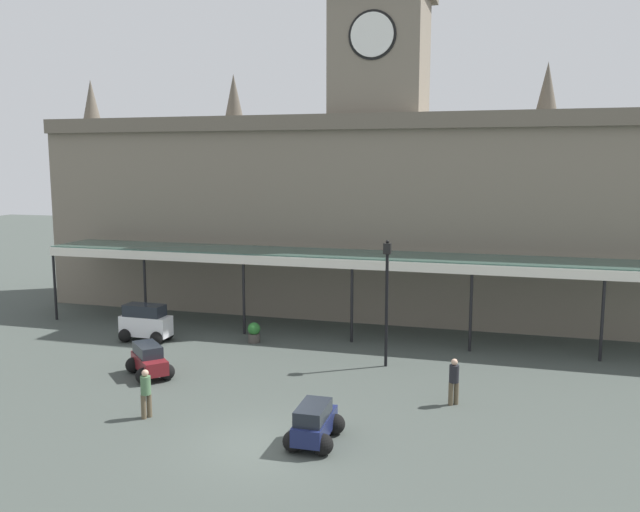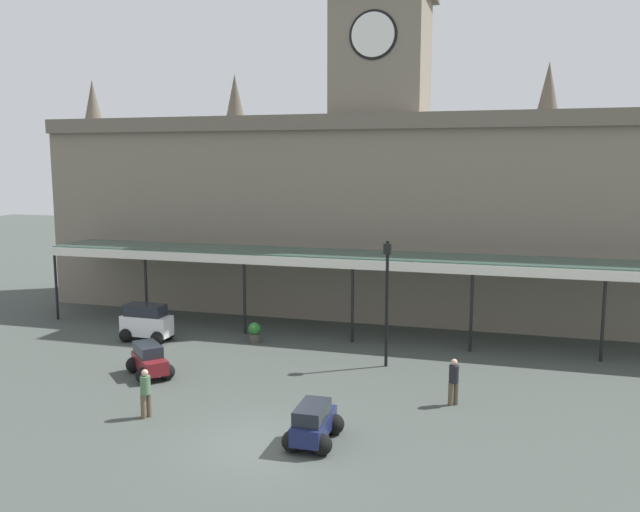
# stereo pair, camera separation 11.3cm
# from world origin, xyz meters

# --- Properties ---
(ground_plane) EXTENTS (140.00, 140.00, 0.00)m
(ground_plane) POSITION_xyz_m (0.00, 0.00, 0.00)
(ground_plane) COLOR #3F4641
(station_building) EXTENTS (38.33, 6.21, 18.21)m
(station_building) POSITION_xyz_m (0.00, 18.29, 6.12)
(station_building) COLOR slate
(station_building) RESTS_ON ground
(entrance_canopy) EXTENTS (32.97, 3.26, 4.04)m
(entrance_canopy) POSITION_xyz_m (0.00, 12.97, 3.89)
(entrance_canopy) COLOR #38564C
(entrance_canopy) RESTS_ON ground
(car_navy_estate) EXTENTS (1.56, 2.26, 1.27)m
(car_navy_estate) POSITION_xyz_m (1.42, 0.49, 0.56)
(car_navy_estate) COLOR #19214C
(car_navy_estate) RESTS_ON ground
(car_white_van) EXTENTS (2.42, 1.63, 1.77)m
(car_white_van) POSITION_xyz_m (-9.50, 9.24, 0.81)
(car_white_van) COLOR silver
(car_white_van) RESTS_ON ground
(car_maroon_estate) EXTENTS (2.38, 2.36, 1.27)m
(car_maroon_estate) POSITION_xyz_m (-6.68, 4.71, 0.56)
(car_maroon_estate) COLOR maroon
(car_maroon_estate) RESTS_ON ground
(pedestrian_crossing_forecourt) EXTENTS (0.35, 0.34, 1.67)m
(pedestrian_crossing_forecourt) POSITION_xyz_m (5.25, 4.84, 0.91)
(pedestrian_crossing_forecourt) COLOR brown
(pedestrian_crossing_forecourt) RESTS_ON ground
(pedestrian_beside_cars) EXTENTS (0.34, 0.37, 1.67)m
(pedestrian_beside_cars) POSITION_xyz_m (-4.53, 0.85, 0.91)
(pedestrian_beside_cars) COLOR brown
(pedestrian_beside_cars) RESTS_ON ground
(victorian_lamppost) EXTENTS (0.30, 0.30, 5.33)m
(victorian_lamppost) POSITION_xyz_m (2.20, 8.51, 3.28)
(victorian_lamppost) COLOR black
(victorian_lamppost) RESTS_ON ground
(planter_near_kerb) EXTENTS (0.60, 0.60, 0.96)m
(planter_near_kerb) POSITION_xyz_m (-4.44, 10.41, 0.49)
(planter_near_kerb) COLOR #47423D
(planter_near_kerb) RESTS_ON ground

